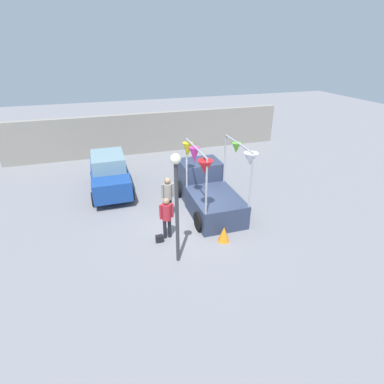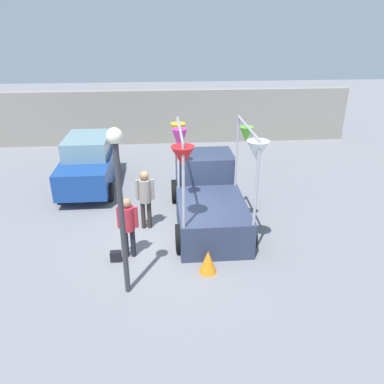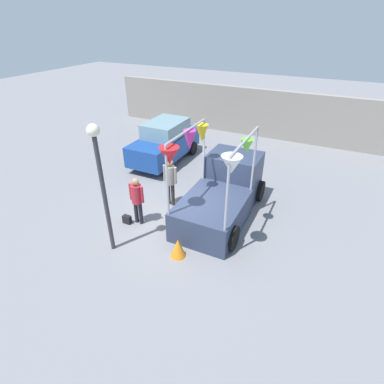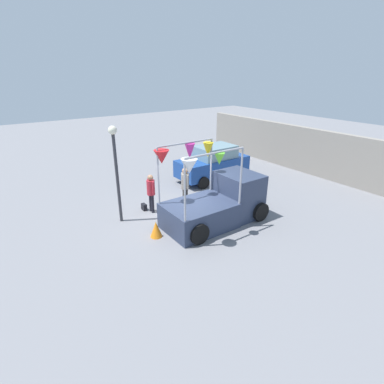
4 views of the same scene
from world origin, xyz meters
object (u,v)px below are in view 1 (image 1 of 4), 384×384
(folded_kite_bundle_tangerine, at_px, (224,234))
(vendor_truck, at_px, (207,189))
(person_customer, at_px, (167,214))
(person_vendor, at_px, (168,194))
(street_lamp, at_px, (176,195))
(parked_car, at_px, (110,173))
(handbag, at_px, (159,239))

(folded_kite_bundle_tangerine, bearing_deg, vendor_truck, 83.52)
(person_customer, relative_size, person_vendor, 0.93)
(person_vendor, relative_size, street_lamp, 0.47)
(vendor_truck, distance_m, person_customer, 2.92)
(street_lamp, xyz_separation_m, folded_kite_bundle_tangerine, (1.90, 0.56, -2.20))
(person_customer, xyz_separation_m, street_lamp, (0.04, -1.41, 1.49))
(vendor_truck, xyz_separation_m, parked_car, (-3.99, 2.85, 0.08))
(person_vendor, height_order, handbag, person_vendor)
(street_lamp, bearing_deg, handbag, 107.76)
(street_lamp, bearing_deg, person_customer, 91.51)
(person_vendor, height_order, street_lamp, street_lamp)
(handbag, height_order, folded_kite_bundle_tangerine, folded_kite_bundle_tangerine)
(handbag, xyz_separation_m, folded_kite_bundle_tangerine, (2.29, -0.65, 0.16))
(person_vendor, relative_size, folded_kite_bundle_tangerine, 3.00)
(vendor_truck, height_order, parked_car, vendor_truck)
(person_customer, xyz_separation_m, handbag, (-0.35, -0.20, -0.87))
(person_customer, xyz_separation_m, person_vendor, (0.39, 1.46, 0.09))
(vendor_truck, relative_size, handbag, 14.83)
(person_customer, relative_size, folded_kite_bundle_tangerine, 2.78)
(parked_car, height_order, handbag, parked_car)
(vendor_truck, xyz_separation_m, folded_kite_bundle_tangerine, (-0.31, -2.71, -0.56))
(vendor_truck, height_order, person_vendor, vendor_truck)
(vendor_truck, distance_m, person_vendor, 1.91)
(street_lamp, bearing_deg, folded_kite_bundle_tangerine, 16.35)
(parked_car, height_order, folded_kite_bundle_tangerine, parked_car)
(person_vendor, xyz_separation_m, street_lamp, (-0.36, -2.86, 1.40))
(vendor_truck, bearing_deg, person_vendor, -167.58)
(handbag, bearing_deg, folded_kite_bundle_tangerine, -15.87)
(parked_car, xyz_separation_m, person_customer, (1.74, -4.71, 0.06))
(folded_kite_bundle_tangerine, bearing_deg, parked_car, 123.48)
(person_vendor, bearing_deg, parked_car, 123.22)
(parked_car, relative_size, handbag, 14.29)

